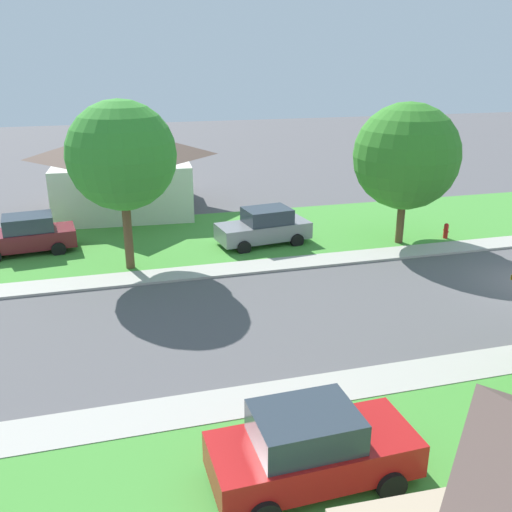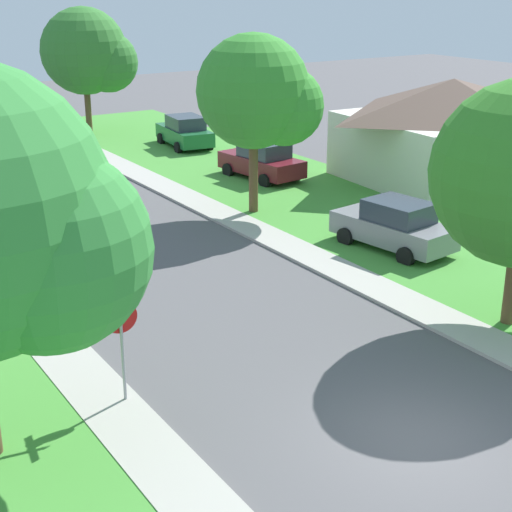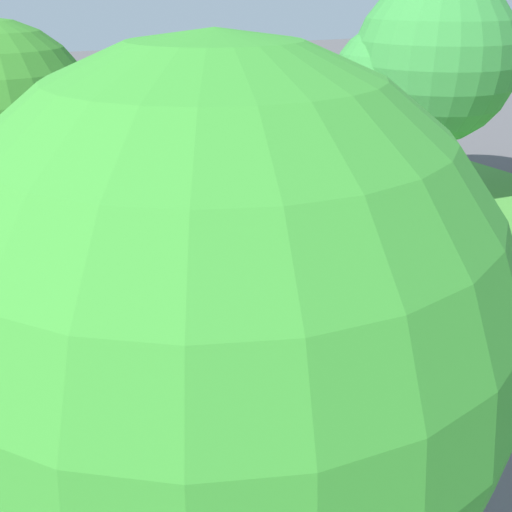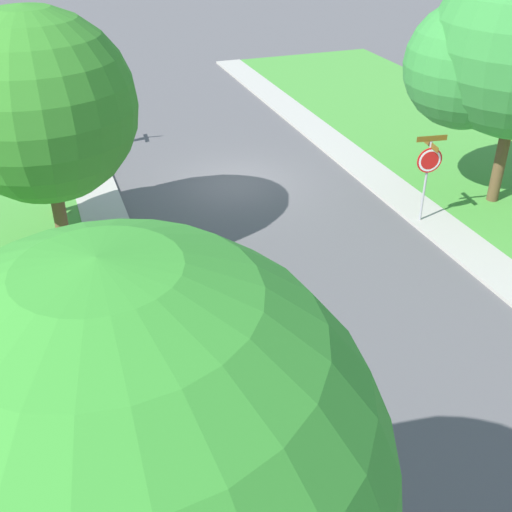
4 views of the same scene
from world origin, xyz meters
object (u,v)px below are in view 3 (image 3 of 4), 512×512
at_px(tree_sidewalk_far, 421,68).
at_px(tree_across_left, 186,342).
at_px(stop_sign_far_corner, 364,169).
at_px(stop_sign_near_corner, 28,140).
at_px(fire_hydrant, 15,224).

bearing_deg(tree_sidewalk_far, tree_across_left, 40.38).
bearing_deg(tree_sidewalk_far, stop_sign_far_corner, 14.19).
bearing_deg(tree_across_left, stop_sign_near_corner, -94.71).
bearing_deg(stop_sign_far_corner, fire_hydrant, -22.95).
xyz_separation_m(stop_sign_far_corner, tree_across_left, (10.46, 10.50, 2.74)).
bearing_deg(stop_sign_far_corner, tree_sidewalk_far, -165.81).
xyz_separation_m(tree_across_left, fire_hydrant, (-0.18, -14.85, -4.19)).
height_order(stop_sign_near_corner, tree_across_left, tree_across_left).
height_order(tree_across_left, tree_sidewalk_far, tree_sidewalk_far).
bearing_deg(fire_hydrant, stop_sign_near_corner, -106.27).
distance_m(stop_sign_near_corner, tree_sidewalk_far, 14.68).
distance_m(tree_across_left, fire_hydrant, 15.43).
xyz_separation_m(stop_sign_near_corner, fire_hydrant, (1.45, 4.97, -1.45)).
bearing_deg(fire_hydrant, tree_sidewalk_far, 164.19).
xyz_separation_m(stop_sign_far_corner, tree_sidewalk_far, (-2.69, -0.68, 2.91)).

